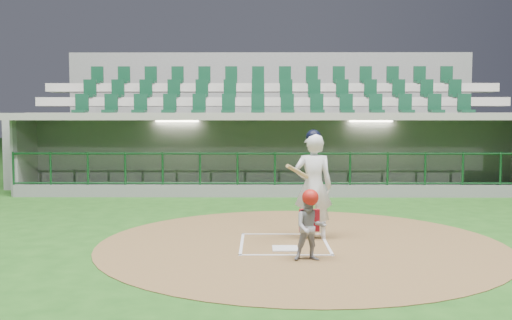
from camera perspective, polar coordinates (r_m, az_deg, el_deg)
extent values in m
plane|color=#1B4A15|center=(10.50, 2.76, -8.09)|extent=(120.00, 120.00, 0.00)
cylinder|color=brown|center=(10.32, 4.48, -8.28)|extent=(7.20, 7.20, 0.01)
cube|color=silver|center=(9.81, 2.93, -8.83)|extent=(0.43, 0.43, 0.02)
cube|color=silver|center=(10.20, -1.43, -8.36)|extent=(0.05, 1.80, 0.01)
cube|color=silver|center=(10.26, 7.06, -8.31)|extent=(0.05, 1.80, 0.01)
cube|color=silver|center=(11.03, 2.64, -7.41)|extent=(1.55, 0.05, 0.01)
cube|color=white|center=(9.38, 3.05, -9.46)|extent=(1.55, 0.05, 0.01)
cube|color=slate|center=(17.97, 1.77, -4.80)|extent=(15.00, 3.00, 0.10)
cube|color=slate|center=(19.41, 1.67, 0.01)|extent=(15.00, 0.20, 2.70)
cube|color=beige|center=(19.27, 1.67, 0.73)|extent=(13.50, 0.04, 0.90)
cube|color=gray|center=(19.16, -21.26, -0.31)|extent=(0.20, 3.00, 2.70)
cube|color=gray|center=(17.51, 1.81, 4.33)|extent=(15.40, 3.50, 0.20)
cube|color=slate|center=(16.34, 1.90, -3.21)|extent=(15.00, 0.15, 0.40)
cube|color=black|center=(16.22, 1.92, 2.32)|extent=(15.00, 0.01, 0.95)
cube|color=brown|center=(18.97, 1.69, -3.49)|extent=(12.75, 0.40, 0.45)
cube|color=white|center=(17.94, -7.86, 3.87)|extent=(1.30, 0.35, 0.04)
cube|color=white|center=(18.09, 11.35, 3.83)|extent=(1.30, 0.35, 0.04)
imported|color=#B3131F|center=(19.30, -16.04, -1.55)|extent=(1.24, 0.85, 1.77)
imported|color=#B52013|center=(18.81, -6.70, -1.36)|extent=(1.21, 0.83, 1.90)
imported|color=#A4111C|center=(18.93, 7.40, -1.89)|extent=(0.87, 0.72, 1.54)
imported|color=#9F1311|center=(19.62, 16.06, -1.67)|extent=(1.59, 0.93, 1.63)
cube|color=gray|center=(21.04, 1.57, 1.14)|extent=(17.00, 6.50, 2.50)
cube|color=gray|center=(19.51, 1.66, 4.29)|extent=(16.60, 0.95, 0.30)
cube|color=#B0AC9F|center=(20.47, 1.61, 5.82)|extent=(16.60, 0.95, 0.30)
cube|color=#AFA99E|center=(21.45, 1.56, 7.21)|extent=(16.60, 0.95, 0.30)
cube|color=slate|center=(24.36, 1.41, 4.77)|extent=(17.00, 0.25, 5.05)
imported|color=white|center=(10.55, 5.74, -2.65)|extent=(0.72, 0.48, 1.94)
sphere|color=black|center=(10.49, 5.77, 2.29)|extent=(0.28, 0.28, 0.28)
cylinder|color=tan|center=(10.26, 4.48, -1.32)|extent=(0.58, 0.79, 0.39)
imported|color=gray|center=(8.97, 5.44, -6.73)|extent=(0.53, 0.42, 1.04)
sphere|color=#B31A13|center=(8.89, 5.46, -3.75)|extent=(0.26, 0.26, 0.26)
cube|color=maroon|center=(9.10, 5.36, -6.01)|extent=(0.32, 0.10, 0.35)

